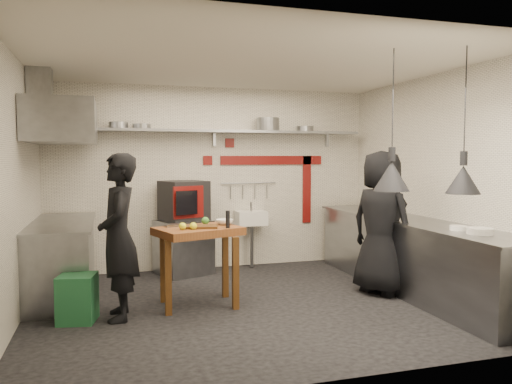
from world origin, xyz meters
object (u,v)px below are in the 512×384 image
object	(u,v)px
prep_table	(198,267)
chef_right	(381,223)
combi_oven	(184,201)
green_bin	(77,298)
chef_left	(118,237)
oven_stand	(184,247)

from	to	relation	value
prep_table	chef_right	size ratio (longest dim) A/B	0.51
combi_oven	green_bin	size ratio (longest dim) A/B	1.18
green_bin	chef_left	distance (m)	0.77
oven_stand	combi_oven	bearing A→B (deg)	36.54
prep_table	combi_oven	bearing A→B (deg)	69.54
green_bin	chef_left	bearing A→B (deg)	-2.21
oven_stand	chef_left	size ratio (longest dim) A/B	0.45
combi_oven	chef_right	xyz separation A→B (m)	(2.23, -1.79, -0.18)
chef_left	chef_right	size ratio (longest dim) A/B	0.98
prep_table	chef_right	world-z (taller)	chef_right
prep_table	chef_left	xyz separation A→B (m)	(-0.89, -0.22, 0.43)
chef_left	prep_table	bearing A→B (deg)	104.47
combi_oven	chef_left	world-z (taller)	chef_left
combi_oven	prep_table	size ratio (longest dim) A/B	0.64
chef_left	oven_stand	bearing A→B (deg)	153.09
prep_table	chef_left	bearing A→B (deg)	176.28
green_bin	oven_stand	bearing A→B (deg)	52.99
green_bin	chef_right	world-z (taller)	chef_right
combi_oven	oven_stand	bearing A→B (deg)	-143.46
combi_oven	chef_left	size ratio (longest dim) A/B	0.33
oven_stand	combi_oven	xyz separation A→B (m)	(0.01, 0.02, 0.69)
chef_right	prep_table	bearing A→B (deg)	62.89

